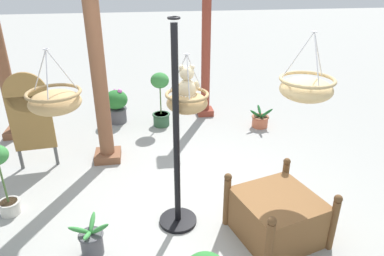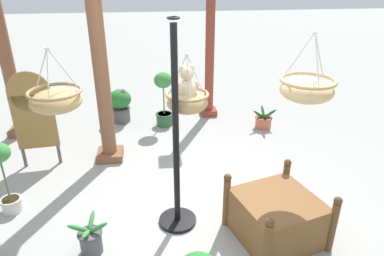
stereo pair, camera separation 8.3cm
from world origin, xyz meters
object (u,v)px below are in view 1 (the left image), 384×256
Objects in this scene: hanging_basket_with_teddy at (187,101)px; potted_plant_conical_shrub at (160,98)px; potted_plant_small_succulent at (2,178)px; display_sign_board at (30,113)px; potted_plant_broad_leaf at (92,241)px; hanging_basket_left_high at (55,101)px; wooden_planter_box at (277,215)px; greenhouse_pillar_far_back at (206,55)px; hanging_basket_right_low at (306,88)px; greenhouse_pillar_left at (1,58)px; display_pole_central at (177,170)px; potted_plant_bushy_green at (260,120)px; teddy_bear at (187,85)px; greenhouse_pillar_right at (99,73)px; potted_plant_flowering_red at (117,105)px.

hanging_basket_with_teddy is 2.70m from potted_plant_conical_shrub.
display_sign_board is at bearing 85.25° from potted_plant_small_succulent.
potted_plant_broad_leaf is at bearing -106.43° from potted_plant_conical_shrub.
hanging_basket_left_high is 2.70m from wooden_planter_box.
greenhouse_pillar_far_back is (0.75, 2.96, -0.22)m from hanging_basket_with_teddy.
greenhouse_pillar_left reaches higher than hanging_basket_right_low.
potted_plant_bushy_green is (1.82, 2.47, -0.58)m from display_pole_central.
hanging_basket_right_low reaches higher than potted_plant_conical_shrub.
potted_plant_small_succulent is (-3.08, 0.84, 0.23)m from wooden_planter_box.
hanging_basket_right_low reaches higher than potted_plant_small_succulent.
hanging_basket_left_high is 1.38× the size of potted_plant_bushy_green.
teddy_bear is 0.14× the size of greenhouse_pillar_left.
wooden_planter_box reaches higher than potted_plant_bushy_green.
potted_plant_bushy_green is at bearing -3.46° from greenhouse_pillar_left.
display_pole_central is at bearing 177.53° from hanging_basket_right_low.
greenhouse_pillar_left is 5.83× the size of potted_plant_bushy_green.
hanging_basket_right_low is at bearing -64.47° from potted_plant_conical_shrub.
display_pole_central is 2.49m from display_sign_board.
display_sign_board reaches higher than potted_plant_bushy_green.
teddy_bear is 1.74m from wooden_planter_box.
hanging_basket_right_low reaches higher than display_sign_board.
potted_plant_small_succulent is 2.10× the size of potted_plant_broad_leaf.
potted_plant_broad_leaf is (-0.02, -2.02, -1.21)m from greenhouse_pillar_right.
potted_plant_conical_shrub reaches higher than potted_plant_small_succulent.
teddy_bear is 0.36× the size of wooden_planter_box.
potted_plant_small_succulent is at bearing -94.75° from display_sign_board.
display_pole_central reaches higher than potted_plant_conical_shrub.
potted_plant_bushy_green is at bearing 13.56° from display_sign_board.
greenhouse_pillar_left is at bearing 133.32° from display_pole_central.
hanging_basket_right_low reaches higher than potted_plant_bushy_green.
display_pole_central is 0.94m from teddy_bear.
display_sign_board is at bearing 146.98° from wooden_planter_box.
potted_plant_flowering_red is 1.36× the size of potted_plant_bushy_green.
hanging_basket_right_low is at bearing 7.85° from potted_plant_broad_leaf.
hanging_basket_left_high is 0.67× the size of potted_plant_conical_shrub.
greenhouse_pillar_left is (-2.73, 2.48, -0.04)m from hanging_basket_with_teddy.
potted_plant_small_succulent is at bearing -114.35° from potted_plant_flowering_red.
display_pole_central reaches higher than teddy_bear.
potted_plant_bushy_green is (3.06, 2.14, -1.34)m from hanging_basket_left_high.
potted_plant_broad_leaf is (-2.30, -0.32, -1.45)m from hanging_basket_right_low.
hanging_basket_with_teddy is 0.44× the size of display_sign_board.
greenhouse_pillar_right is (-2.28, 1.70, -0.24)m from hanging_basket_right_low.
hanging_basket_left_high is 1.02× the size of potted_plant_flowering_red.
greenhouse_pillar_right is 2.35m from potted_plant_broad_leaf.
display_pole_central is 3.37m from greenhouse_pillar_far_back.
greenhouse_pillar_left is at bearing -172.22° from greenhouse_pillar_far_back.
wooden_planter_box is 1.07× the size of potted_plant_conical_shrub.
greenhouse_pillar_right reaches higher than potted_plant_small_succulent.
wooden_planter_box is at bearing -87.47° from greenhouse_pillar_far_back.
greenhouse_pillar_far_back reaches higher than display_sign_board.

